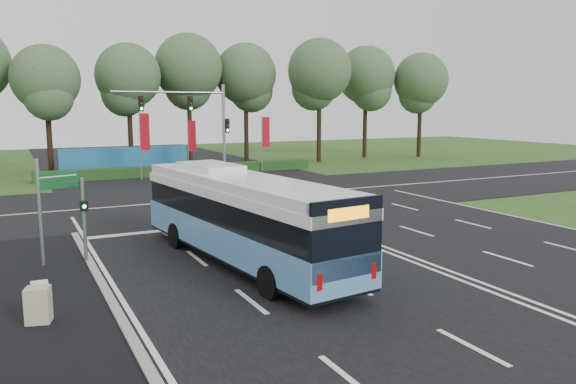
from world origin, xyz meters
The scene contains 16 objects.
ground centered at (0.00, 0.00, 0.00)m, with size 120.00×120.00×0.00m, color #2B4F1A.
road_main centered at (0.00, 0.00, 0.02)m, with size 20.00×120.00×0.04m, color black.
road_cross centered at (0.00, 12.00, 0.03)m, with size 120.00×14.00×0.05m, color black.
bike_path centered at (-12.50, -3.00, 0.03)m, with size 5.00×18.00×0.06m, color black.
kerb_strip centered at (-10.10, -3.00, 0.06)m, with size 0.25×18.00×0.12m, color gray.
city_bus centered at (-5.33, -1.23, 1.66)m, with size 3.72×11.71×3.30m.
pedestrian_signal centered at (-10.20, 1.15, 1.65)m, with size 0.26×0.40×3.02m.
street_sign centered at (-11.25, 1.58, 2.36)m, with size 1.37×0.57×3.71m.
utility_cabinet centered at (-11.97, -4.07, 0.48)m, with size 0.58×0.48×0.97m, color #B4AB91.
banner_flag_left centered at (-3.44, 22.63, 3.26)m, with size 0.70×0.32×5.03m.
banner_flag_mid centered at (0.32, 23.29, 2.90)m, with size 0.64×0.22×4.44m.
banner_flag_right centered at (6.75, 23.67, 3.03)m, with size 0.68×0.20×4.66m.
traffic_light_gantry centered at (0.21, 20.50, 4.66)m, with size 8.41×0.28×7.00m.
hedge centered at (0.00, 24.50, 0.40)m, with size 22.00×1.20×0.80m, color #183B15.
blue_hoarding centered at (-4.00, 27.00, 1.10)m, with size 10.00×0.30×2.20m, color #1C6699.
eucalyptus_row centered at (3.82, 31.13, 8.43)m, with size 54.48×9.73×12.09m.
Camera 1 is at (-12.38, -18.87, 5.43)m, focal length 35.00 mm.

